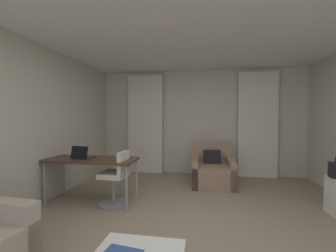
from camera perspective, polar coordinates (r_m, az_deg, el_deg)
name	(u,v)px	position (r m, az deg, el deg)	size (l,w,h in m)	color
ground_plane	(193,238)	(2.86, 6.64, -27.41)	(12.00, 12.00, 0.00)	gray
wall_window	(199,122)	(5.52, 8.26, 0.98)	(5.12, 0.06, 2.60)	beige
wall_left	(4,126)	(3.63, -37.34, 0.00)	(0.06, 6.12, 2.60)	beige
ceiling	(194,9)	(2.77, 6.90, 28.30)	(5.12, 6.12, 0.06)	white
curtain_left_panel	(145,124)	(5.59, -6.02, 0.49)	(0.90, 0.06, 2.50)	silver
curtain_right_panel	(258,125)	(5.53, 22.62, 0.32)	(0.90, 0.06, 2.50)	silver
armchair	(212,171)	(4.75, 11.60, -11.59)	(0.88, 0.91, 0.87)	#997A66
desk	(92,162)	(3.86, -19.52, -8.99)	(1.49, 0.58, 0.73)	#4C3828
desk_chair	(116,181)	(3.67, -13.56, -13.99)	(0.48, 0.48, 0.88)	gray
laptop	(83,156)	(3.88, -21.65, -7.38)	(0.36, 0.30, 0.22)	#2D2D33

